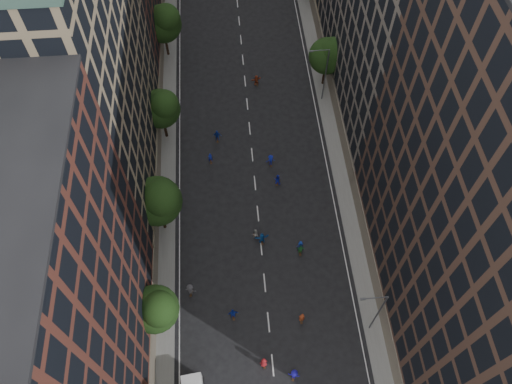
% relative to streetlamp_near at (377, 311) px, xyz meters
% --- Properties ---
extents(ground, '(240.00, 240.00, 0.00)m').
position_rel_streetlamp_near_xyz_m(ground, '(-10.37, 28.00, -5.17)').
color(ground, black).
rests_on(ground, ground).
extents(sidewalk_left, '(4.00, 105.00, 0.15)m').
position_rel_streetlamp_near_xyz_m(sidewalk_left, '(-22.37, 35.50, -5.09)').
color(sidewalk_left, slate).
rests_on(sidewalk_left, ground).
extents(sidewalk_right, '(4.00, 105.00, 0.15)m').
position_rel_streetlamp_near_xyz_m(sidewalk_right, '(1.63, 35.50, -5.09)').
color(sidewalk_right, slate).
rests_on(sidewalk_right, ground).
extents(bldg_left_a, '(14.00, 22.00, 30.00)m').
position_rel_streetlamp_near_xyz_m(bldg_left_a, '(-29.37, -1.00, 9.83)').
color(bldg_left_a, '#53281F').
rests_on(bldg_left_a, ground).
extents(bldg_left_b, '(14.00, 26.00, 34.00)m').
position_rel_streetlamp_near_xyz_m(bldg_left_b, '(-29.37, 23.00, 11.83)').
color(bldg_left_b, '#8B775B').
rests_on(bldg_left_b, ground).
extents(bldg_right_a, '(14.00, 30.00, 36.00)m').
position_rel_streetlamp_near_xyz_m(bldg_right_a, '(8.63, 3.00, 12.83)').
color(bldg_right_a, '#452F25').
rests_on(bldg_right_a, ground).
extents(bldg_right_b, '(14.00, 28.00, 33.00)m').
position_rel_streetlamp_near_xyz_m(bldg_right_b, '(8.63, 32.00, 11.33)').
color(bldg_right_b, '#675E55').
rests_on(bldg_right_b, ground).
extents(tree_left_1, '(4.80, 4.80, 8.21)m').
position_rel_streetlamp_near_xyz_m(tree_left_1, '(-21.39, 1.86, 0.38)').
color(tree_left_1, black).
rests_on(tree_left_1, ground).
extents(tree_left_2, '(5.60, 5.60, 9.45)m').
position_rel_streetlamp_near_xyz_m(tree_left_2, '(-21.36, 13.83, 1.19)').
color(tree_left_2, black).
rests_on(tree_left_2, ground).
extents(tree_left_3, '(5.00, 5.00, 8.58)m').
position_rel_streetlamp_near_xyz_m(tree_left_3, '(-21.38, 27.85, 0.65)').
color(tree_left_3, black).
rests_on(tree_left_3, ground).
extents(tree_left_4, '(5.40, 5.40, 9.08)m').
position_rel_streetlamp_near_xyz_m(tree_left_4, '(-21.37, 43.84, 0.93)').
color(tree_left_4, black).
rests_on(tree_left_4, ground).
extents(tree_right_a, '(5.00, 5.00, 8.39)m').
position_rel_streetlamp_near_xyz_m(tree_right_a, '(1.02, 35.85, 0.46)').
color(tree_right_a, black).
rests_on(tree_right_a, ground).
extents(streetlamp_near, '(2.64, 0.22, 9.06)m').
position_rel_streetlamp_near_xyz_m(streetlamp_near, '(0.00, 0.00, 0.00)').
color(streetlamp_near, '#595B60').
rests_on(streetlamp_near, ground).
extents(streetlamp_far, '(2.64, 0.22, 9.06)m').
position_rel_streetlamp_near_xyz_m(streetlamp_far, '(0.00, 33.00, 0.00)').
color(streetlamp_far, '#595B60').
rests_on(streetlamp_far, ground).
extents(skater_3, '(1.36, 1.00, 1.88)m').
position_rel_streetlamp_near_xyz_m(skater_3, '(-8.41, -4.33, -4.23)').
color(skater_3, '#1D14A6').
rests_on(skater_3, ground).
extents(skater_4, '(1.16, 0.57, 1.92)m').
position_rel_streetlamp_near_xyz_m(skater_4, '(-14.07, 2.38, -4.21)').
color(skater_4, '#122899').
rests_on(skater_4, ground).
extents(skater_6, '(0.92, 0.69, 1.71)m').
position_rel_streetlamp_near_xyz_m(skater_6, '(-11.28, -2.88, -4.32)').
color(skater_6, '#A91C22').
rests_on(skater_6, ground).
extents(skater_7, '(0.67, 0.45, 1.79)m').
position_rel_streetlamp_near_xyz_m(skater_7, '(-6.86, 1.40, -4.27)').
color(skater_7, '#A23A1B').
rests_on(skater_7, ground).
extents(skater_8, '(0.91, 0.82, 1.55)m').
position_rel_streetlamp_near_xyz_m(skater_8, '(-10.96, 11.85, -4.39)').
color(skater_8, silver).
rests_on(skater_8, ground).
extents(skater_9, '(1.39, 1.02, 1.93)m').
position_rel_streetlamp_near_xyz_m(skater_9, '(-18.55, 5.42, -4.20)').
color(skater_9, '#424146').
rests_on(skater_9, ground).
extents(skater_10, '(1.00, 0.47, 1.66)m').
position_rel_streetlamp_near_xyz_m(skater_10, '(-5.95, 9.35, -4.34)').
color(skater_10, '#216F2C').
rests_on(skater_10, ground).
extents(skater_11, '(1.73, 0.72, 1.81)m').
position_rel_streetlamp_near_xyz_m(skater_11, '(-10.24, 11.11, -4.26)').
color(skater_11, '#13499B').
rests_on(skater_11, ground).
extents(skater_12, '(0.88, 0.68, 1.60)m').
position_rel_streetlamp_near_xyz_m(skater_12, '(-5.91, 9.87, -4.37)').
color(skater_12, '#13329E').
rests_on(skater_12, ground).
extents(skater_13, '(0.63, 0.46, 1.62)m').
position_rel_streetlamp_near_xyz_m(skater_13, '(-15.83, 23.29, -4.36)').
color(skater_13, '#1628B7').
rests_on(skater_13, ground).
extents(skater_14, '(0.98, 0.86, 1.69)m').
position_rel_streetlamp_near_xyz_m(skater_14, '(-7.58, 19.21, -4.32)').
color(skater_14, '#1722BD').
rests_on(skater_14, ground).
extents(skater_15, '(1.21, 0.80, 1.76)m').
position_rel_streetlamp_near_xyz_m(skater_15, '(-8.13, 22.22, -4.29)').
color(skater_15, '#131F9C').
rests_on(skater_15, ground).
extents(skater_16, '(1.15, 0.57, 1.90)m').
position_rel_streetlamp_near_xyz_m(skater_16, '(-14.78, 26.74, -4.22)').
color(skater_16, '#1534AE').
rests_on(skater_16, ground).
extents(skater_17, '(1.60, 0.91, 1.64)m').
position_rel_streetlamp_near_xyz_m(skater_17, '(-8.77, 36.68, -4.35)').
color(skater_17, '#A4391B').
rests_on(skater_17, ground).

